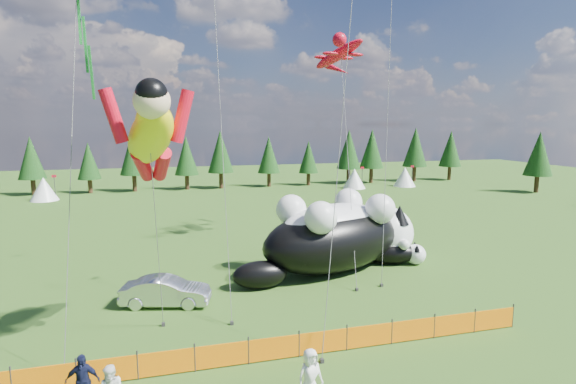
% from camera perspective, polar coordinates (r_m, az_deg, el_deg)
% --- Properties ---
extents(ground, '(160.00, 160.00, 0.00)m').
position_cam_1_polar(ground, '(21.14, -3.73, -16.73)').
color(ground, '#12370A').
rests_on(ground, ground).
extents(safety_fence, '(22.06, 0.06, 1.10)m').
position_cam_1_polar(safety_fence, '(18.29, -1.77, -19.22)').
color(safety_fence, '#262626').
rests_on(safety_fence, ground).
extents(tree_line, '(90.00, 4.00, 8.00)m').
position_cam_1_polar(tree_line, '(64.05, -11.82, 3.90)').
color(tree_line, black).
rests_on(tree_line, ground).
extents(festival_tents, '(50.00, 3.20, 2.80)m').
position_cam_1_polar(festival_tents, '(61.04, -1.10, 1.40)').
color(festival_tents, white).
rests_on(festival_tents, ground).
extents(cat_large, '(12.92, 7.70, 4.82)m').
position_cam_1_polar(cat_large, '(28.28, 6.77, -5.27)').
color(cat_large, black).
rests_on(cat_large, ground).
extents(cat_small, '(4.76, 2.93, 1.79)m').
position_cam_1_polar(cat_small, '(30.33, 13.06, -7.30)').
color(cat_small, black).
rests_on(cat_small, ground).
extents(car, '(4.63, 2.56, 1.45)m').
position_cam_1_polar(car, '(23.90, -15.24, -12.08)').
color(car, silver).
rests_on(car, ground).
extents(spectator_c, '(1.13, 0.68, 1.83)m').
position_cam_1_polar(spectator_c, '(16.88, -24.65, -21.00)').
color(spectator_c, '#121633').
rests_on(spectator_c, ground).
extents(spectator_e, '(0.99, 0.76, 1.82)m').
position_cam_1_polar(spectator_e, '(15.84, 2.81, -22.28)').
color(spectator_e, white).
rests_on(spectator_e, ground).
extents(superhero_kite, '(5.66, 5.98, 10.97)m').
position_cam_1_polar(superhero_kite, '(18.02, -17.11, 6.74)').
color(superhero_kite, yellow).
rests_on(superhero_kite, ground).
extents(gecko_kite, '(6.08, 14.48, 17.92)m').
position_cam_1_polar(gecko_kite, '(35.19, 6.44, 16.97)').
color(gecko_kite, red).
rests_on(gecko_kite, ground).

